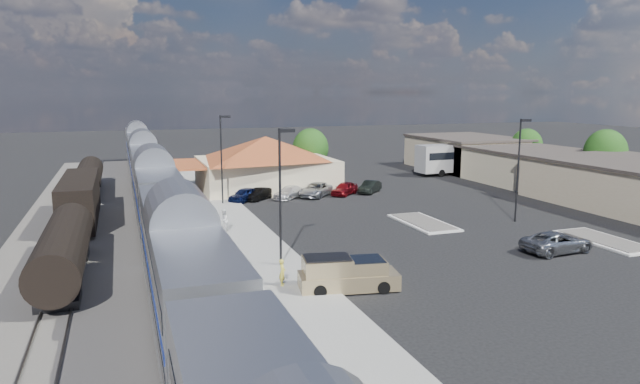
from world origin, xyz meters
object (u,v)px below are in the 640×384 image
object	(u,v)px
pickup_truck	(349,275)
coach_bus	(460,157)
suv	(558,242)
station_depot	(265,163)

from	to	relation	value
pickup_truck	coach_bus	distance (m)	50.66
pickup_truck	coach_bus	size ratio (longest dim) A/B	0.45
pickup_truck	suv	distance (m)	17.17
pickup_truck	suv	xyz separation A→B (m)	(17.00, 2.41, -0.18)
pickup_truck	suv	bearing A→B (deg)	-72.30
suv	coach_bus	world-z (taller)	coach_bus
coach_bus	suv	bearing A→B (deg)	153.33
station_depot	suv	distance (m)	35.66
pickup_truck	coach_bus	bearing A→B (deg)	-30.31
coach_bus	station_depot	bearing A→B (deg)	93.03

